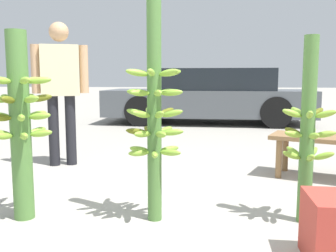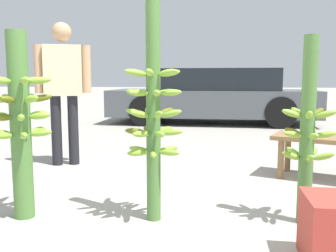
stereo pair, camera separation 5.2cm
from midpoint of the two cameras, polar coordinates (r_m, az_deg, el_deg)
name	(u,v)px [view 1 (the left image)]	position (r m, az deg, el deg)	size (l,w,h in m)	color
ground_plane	(153,236)	(2.43, -2.93, -16.36)	(80.00, 80.00, 0.00)	#9E998E
banana_stalk_left	(20,122)	(2.74, -22.12, 0.57)	(0.44, 0.44, 1.29)	#4C7A38
banana_stalk_center	(154,106)	(2.51, -2.70, 3.12)	(0.40, 0.40, 1.64)	#4C7A38
banana_stalk_right	(307,132)	(2.64, 19.95, -0.82)	(0.36, 0.35, 1.25)	#4C7A38
vendor_person	(61,81)	(4.33, -16.39, 6.57)	(0.60, 0.32, 1.58)	black
market_bench	(332,143)	(3.89, 23.34, -2.46)	(1.20, 0.82, 0.42)	olive
parked_car	(210,96)	(8.28, 6.19, 4.50)	(4.38, 1.74, 1.18)	#4C5156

